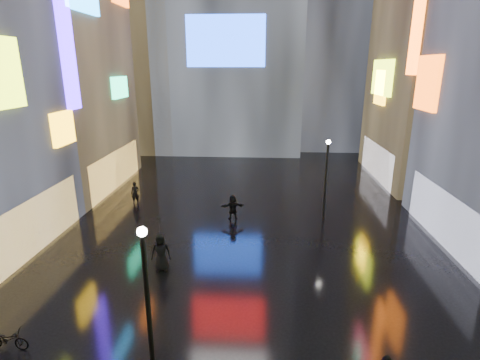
{
  "coord_description": "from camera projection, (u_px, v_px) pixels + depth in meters",
  "views": [
    {
      "loc": [
        0.93,
        -2.94,
        9.55
      ],
      "look_at": [
        0.0,
        12.0,
        5.0
      ],
      "focal_mm": 28.0,
      "sensor_mm": 36.0,
      "label": 1
    }
  ],
  "objects": [
    {
      "name": "building_left_far",
      "position": [
        41.0,
        47.0,
        28.22
      ],
      "size": [
        10.28,
        12.0,
        22.0
      ],
      "color": "black",
      "rests_on": "ground"
    },
    {
      "name": "pedestrian_6",
      "position": [
        135.0,
        193.0,
        26.93
      ],
      "size": [
        0.64,
        0.46,
        1.62
      ],
      "primitive_type": "imported",
      "rotation": [
        0.0,
        0.0,
        0.14
      ],
      "color": "black",
      "rests_on": "ground"
    },
    {
      "name": "building_right_far",
      "position": [
        458.0,
        7.0,
        29.27
      ],
      "size": [
        10.28,
        12.0,
        28.0
      ],
      "color": "black",
      "rests_on": "ground"
    },
    {
      "name": "umbrella_2",
      "position": [
        159.0,
        226.0,
        17.66
      ],
      "size": [
        0.96,
        0.98,
        0.87
      ],
      "primitive_type": "imported",
      "rotation": [
        0.0,
        0.0,
        0.01
      ],
      "color": "black",
      "rests_on": "pedestrian_4"
    },
    {
      "name": "pedestrian_5",
      "position": [
        233.0,
        208.0,
        24.13
      ],
      "size": [
        1.61,
        0.81,
        1.66
      ],
      "primitive_type": "imported",
      "rotation": [
        0.0,
        0.0,
        3.36
      ],
      "color": "black",
      "rests_on": "ground"
    },
    {
      "name": "pedestrian_4",
      "position": [
        161.0,
        252.0,
        18.07
      ],
      "size": [
        1.01,
        0.73,
        1.91
      ],
      "primitive_type": "imported",
      "rotation": [
        0.0,
        0.0,
        0.13
      ],
      "color": "black",
      "rests_on": "ground"
    },
    {
      "name": "ground",
      "position": [
        248.0,
        217.0,
        24.74
      ],
      "size": [
        140.0,
        140.0,
        0.0
      ],
      "primitive_type": "plane",
      "color": "black",
      "rests_on": "ground"
    },
    {
      "name": "tower_flank_left",
      "position": [
        134.0,
        35.0,
        42.8
      ],
      "size": [
        10.0,
        10.0,
        26.0
      ],
      "primitive_type": "cube",
      "color": "black",
      "rests_on": "ground"
    },
    {
      "name": "tower_flank_right",
      "position": [
        334.0,
        1.0,
        44.08
      ],
      "size": [
        12.0,
        12.0,
        34.0
      ],
      "primitive_type": "cube",
      "color": "black",
      "rests_on": "ground"
    },
    {
      "name": "lamp_far",
      "position": [
        326.0,
        174.0,
        23.88
      ],
      "size": [
        0.3,
        0.3,
        5.2
      ],
      "color": "black",
      "rests_on": "ground"
    },
    {
      "name": "bicycle",
      "position": [
        8.0,
        339.0,
        13.09
      ],
      "size": [
        1.53,
        0.57,
        0.8
      ],
      "primitive_type": "imported",
      "rotation": [
        0.0,
        0.0,
        1.54
      ],
      "color": "black",
      "rests_on": "ground"
    },
    {
      "name": "lamp_near",
      "position": [
        147.0,
        296.0,
        11.24
      ],
      "size": [
        0.3,
        0.3,
        5.2
      ],
      "color": "black",
      "rests_on": "ground"
    }
  ]
}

